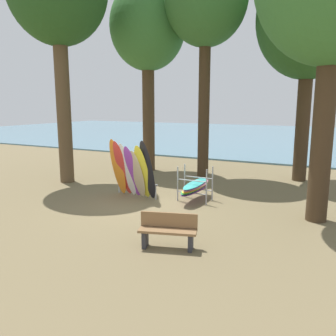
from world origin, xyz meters
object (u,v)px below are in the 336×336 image
object	(u,v)px
tree_far_right_back	(148,29)
leaning_board_pile	(132,171)
tree_far_left_back	(206,0)
board_storage_rack	(195,186)
park_bench	(168,230)
tree_mid_behind	(310,19)

from	to	relation	value
tree_far_right_back	leaning_board_pile	xyz separation A→B (m)	(2.23, -5.06, -6.04)
tree_far_left_back	board_storage_rack	size ratio (longest dim) A/B	4.85
leaning_board_pile	park_bench	size ratio (longest dim) A/B	1.51
board_storage_rack	park_bench	distance (m)	4.30
tree_far_left_back	board_storage_rack	xyz separation A→B (m)	(1.35, -4.18, -7.46)
tree_mid_behind	tree_far_right_back	size ratio (longest dim) A/B	1.03
tree_far_right_back	board_storage_rack	size ratio (longest dim) A/B	4.42
park_bench	leaning_board_pile	bearing A→B (deg)	133.20
leaning_board_pile	park_bench	bearing A→B (deg)	-46.80
tree_far_left_back	park_bench	distance (m)	11.49
park_bench	board_storage_rack	bearing A→B (deg)	103.95
tree_far_left_back	board_storage_rack	world-z (taller)	tree_far_left_back
tree_far_right_back	leaning_board_pile	world-z (taller)	tree_far_right_back
tree_far_right_back	park_bench	bearing A→B (deg)	-57.24
leaning_board_pile	park_bench	world-z (taller)	leaning_board_pile
tree_mid_behind	tree_far_right_back	distance (m)	7.45
tree_far_left_back	leaning_board_pile	world-z (taller)	tree_far_left_back
tree_mid_behind	park_bench	bearing A→B (deg)	-101.30
tree_far_left_back	tree_far_right_back	xyz separation A→B (m)	(-3.11, 0.19, -0.91)
tree_mid_behind	tree_far_left_back	size ratio (longest dim) A/B	0.94
tree_far_right_back	leaning_board_pile	distance (m)	8.19
tree_mid_behind	park_bench	xyz separation A→B (m)	(-1.89, -9.47, -6.51)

